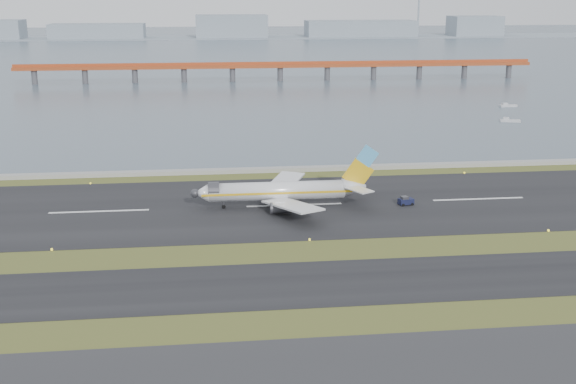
# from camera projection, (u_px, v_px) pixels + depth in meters

# --- Properties ---
(ground) EXTENTS (1000.00, 1000.00, 0.00)m
(ground) POSITION_uv_depth(u_px,v_px,m) (316.00, 255.00, 122.26)
(ground) COLOR #39491A
(ground) RESTS_ON ground
(taxiway_strip) EXTENTS (1000.00, 18.00, 0.10)m
(taxiway_strip) POSITION_uv_depth(u_px,v_px,m) (328.00, 282.00, 110.76)
(taxiway_strip) COLOR black
(taxiway_strip) RESTS_ON ground
(runway_strip) EXTENTS (1000.00, 45.00, 0.10)m
(runway_strip) POSITION_uv_depth(u_px,v_px,m) (294.00, 205.00, 150.97)
(runway_strip) COLOR black
(runway_strip) RESTS_ON ground
(seawall) EXTENTS (1000.00, 2.50, 1.00)m
(seawall) POSITION_uv_depth(u_px,v_px,m) (280.00, 169.00, 179.57)
(seawall) COLOR gray
(seawall) RESTS_ON ground
(bay_water) EXTENTS (1400.00, 800.00, 1.30)m
(bay_water) POSITION_uv_depth(u_px,v_px,m) (227.00, 50.00, 562.69)
(bay_water) COLOR #414D5D
(bay_water) RESTS_ON ground
(red_pier) EXTENTS (260.00, 5.00, 10.20)m
(red_pier) POSITION_uv_depth(u_px,v_px,m) (280.00, 66.00, 361.88)
(red_pier) COLOR #A03F1B
(red_pier) RESTS_ON ground
(far_shoreline) EXTENTS (1400.00, 80.00, 60.50)m
(far_shoreline) POSITION_uv_depth(u_px,v_px,m) (235.00, 31.00, 715.76)
(far_shoreline) COLOR gray
(far_shoreline) RESTS_ON ground
(airliner) EXTENTS (38.52, 32.89, 12.80)m
(airliner) POSITION_uv_depth(u_px,v_px,m) (284.00, 191.00, 149.09)
(airliner) COLOR silver
(airliner) RESTS_ON ground
(pushback_tug) EXTENTS (3.36, 2.34, 1.97)m
(pushback_tug) POSITION_uv_depth(u_px,v_px,m) (406.00, 201.00, 150.85)
(pushback_tug) COLOR #131634
(pushback_tug) RESTS_ON ground
(workboat_near) EXTENTS (7.01, 3.90, 1.62)m
(workboat_near) POSITION_uv_depth(u_px,v_px,m) (510.00, 121.00, 248.32)
(workboat_near) COLOR #BBBCC0
(workboat_near) RESTS_ON ground
(workboat_far) EXTENTS (6.70, 2.25, 1.62)m
(workboat_far) POSITION_uv_depth(u_px,v_px,m) (508.00, 106.00, 281.29)
(workboat_far) COLOR #BBBCC0
(workboat_far) RESTS_ON ground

